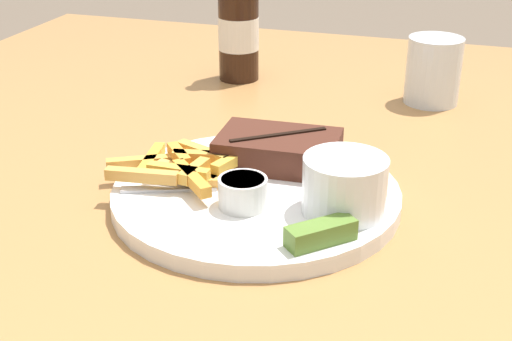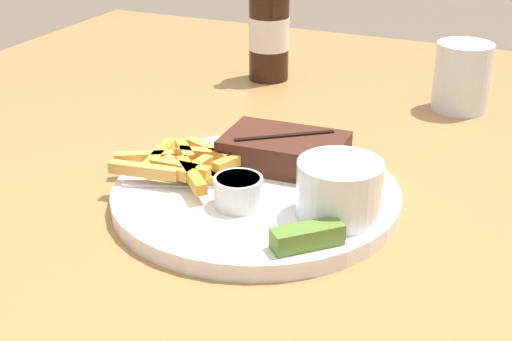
{
  "view_description": "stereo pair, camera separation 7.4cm",
  "coord_description": "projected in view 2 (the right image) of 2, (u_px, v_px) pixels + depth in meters",
  "views": [
    {
      "loc": [
        0.2,
        -0.64,
        1.1
      ],
      "look_at": [
        0.0,
        0.0,
        0.78
      ],
      "focal_mm": 50.0,
      "sensor_mm": 36.0,
      "label": 1
    },
    {
      "loc": [
        0.27,
        -0.61,
        1.1
      ],
      "look_at": [
        0.0,
        0.0,
        0.78
      ],
      "focal_mm": 50.0,
      "sensor_mm": 36.0,
      "label": 2
    }
  ],
  "objects": [
    {
      "name": "beer_bottle",
      "position": [
        269.0,
        31.0,
        1.12
      ],
      "size": [
        0.06,
        0.06,
        0.22
      ],
      "color": "black",
      "rests_on": "dining_table"
    },
    {
      "name": "fork_utensil",
      "position": [
        180.0,
        185.0,
        0.75
      ],
      "size": [
        0.13,
        0.06,
        0.0
      ],
      "rotation": [
        0.0,
        0.0,
        6.66
      ],
      "color": "#B7B7BC",
      "rests_on": "dinner_plate"
    },
    {
      "name": "dinner_plate",
      "position": [
        256.0,
        195.0,
        0.75
      ],
      "size": [
        0.3,
        0.3,
        0.02
      ],
      "color": "white",
      "rests_on": "dining_table"
    },
    {
      "name": "coleslaw_cup",
      "position": [
        339.0,
        186.0,
        0.68
      ],
      "size": [
        0.08,
        0.08,
        0.06
      ],
      "color": "white",
      "rests_on": "dinner_plate"
    },
    {
      "name": "pickle_spear",
      "position": [
        307.0,
        236.0,
        0.64
      ],
      "size": [
        0.06,
        0.06,
        0.02
      ],
      "color": "#567A2D",
      "rests_on": "dinner_plate"
    },
    {
      "name": "dipping_sauce_cup",
      "position": [
        239.0,
        190.0,
        0.71
      ],
      "size": [
        0.05,
        0.05,
        0.03
      ],
      "color": "silver",
      "rests_on": "dinner_plate"
    },
    {
      "name": "steak_portion",
      "position": [
        284.0,
        150.0,
        0.8
      ],
      "size": [
        0.14,
        0.09,
        0.04
      ],
      "color": "#472319",
      "rests_on": "dinner_plate"
    },
    {
      "name": "fries_pile",
      "position": [
        187.0,
        163.0,
        0.78
      ],
      "size": [
        0.16,
        0.12,
        0.02
      ],
      "color": "gold",
      "rests_on": "dinner_plate"
    },
    {
      "name": "drinking_glass",
      "position": [
        462.0,
        77.0,
        1.0
      ],
      "size": [
        0.08,
        0.08,
        0.1
      ],
      "color": "silver",
      "rests_on": "dining_table"
    },
    {
      "name": "dining_table",
      "position": [
        256.0,
        253.0,
        0.78
      ],
      "size": [
        1.34,
        1.47,
        0.75
      ],
      "color": "#A87542",
      "rests_on": "ground_plane"
    }
  ]
}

